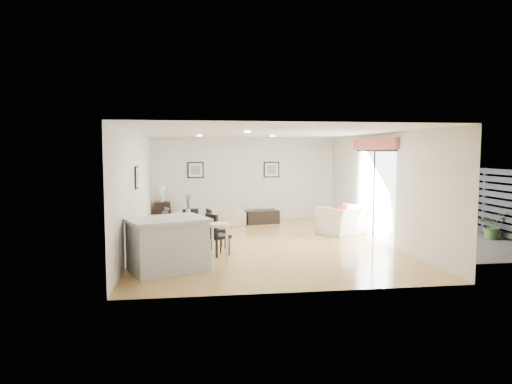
{
  "coord_description": "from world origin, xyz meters",
  "views": [
    {
      "loc": [
        -1.7,
        -10.94,
        2.23
      ],
      "look_at": [
        -0.12,
        0.4,
        1.23
      ],
      "focal_mm": 32.0,
      "sensor_mm": 36.0,
      "label": 1
    }
  ],
  "objects": [
    {
      "name": "framed_print_back_right",
      "position": [
        0.9,
        3.97,
        1.65
      ],
      "size": [
        0.52,
        0.04,
        0.52
      ],
      "color": "black",
      "rests_on": "wall_back"
    },
    {
      "name": "ground",
      "position": [
        0.0,
        0.0,
        0.0
      ],
      "size": [
        8.0,
        8.0,
        0.0
      ],
      "primitive_type": "plane",
      "color": "tan",
      "rests_on": "ground"
    },
    {
      "name": "bar_stool",
      "position": [
        -1.2,
        -2.34,
        0.75
      ],
      "size": [
        0.4,
        0.4,
        0.88
      ],
      "color": "white",
      "rests_on": "ground"
    },
    {
      "name": "dining_chair_head",
      "position": [
        -1.82,
        -1.81,
        0.54
      ],
      "size": [
        0.5,
        0.5,
        0.97
      ],
      "rotation": [
        0.0,
        0.0,
        0.17
      ],
      "color": "black",
      "rests_on": "ground"
    },
    {
      "name": "wall_front",
      "position": [
        0.0,
        -4.0,
        1.35
      ],
      "size": [
        6.0,
        0.04,
        2.7
      ],
      "primitive_type": "cube",
      "color": "silver",
      "rests_on": "ground"
    },
    {
      "name": "kitchen_island",
      "position": [
        -2.19,
        -2.34,
        0.5
      ],
      "size": [
        1.73,
        1.55,
        1.0
      ],
      "rotation": [
        0.0,
        0.0,
        0.39
      ],
      "color": "#BBBBBD",
      "rests_on": "ground"
    },
    {
      "name": "courtyard",
      "position": [
        6.16,
        0.87,
        0.92
      ],
      "size": [
        6.0,
        6.0,
        2.0
      ],
      "color": "gray",
      "rests_on": "ground"
    },
    {
      "name": "dining_chair_efar",
      "position": [
        -1.24,
        -0.41,
        0.51
      ],
      "size": [
        0.48,
        0.48,
        0.92
      ],
      "rotation": [
        0.0,
        0.0,
        1.75
      ],
      "color": "black",
      "rests_on": "ground"
    },
    {
      "name": "sliding_door",
      "position": [
        2.96,
        0.3,
        1.66
      ],
      "size": [
        0.12,
        2.7,
        2.57
      ],
      "color": "white",
      "rests_on": "wall_right"
    },
    {
      "name": "dining_chair_foot",
      "position": [
        -1.79,
        0.21,
        0.48
      ],
      "size": [
        0.48,
        0.48,
        0.86
      ],
      "rotation": [
        0.0,
        0.0,
        3.43
      ],
      "color": "black",
      "rests_on": "ground"
    },
    {
      "name": "coffee_table",
      "position": [
        0.42,
        3.1,
        0.21
      ],
      "size": [
        1.12,
        0.78,
        0.42
      ],
      "primitive_type": "cube",
      "rotation": [
        0.0,
        0.0,
        0.16
      ],
      "color": "black",
      "rests_on": "ground"
    },
    {
      "name": "cushion",
      "position": [
        2.23,
        0.72,
        0.61
      ],
      "size": [
        0.35,
        0.26,
        0.34
      ],
      "primitive_type": "cube",
      "rotation": [
        0.0,
        0.0,
        3.63
      ],
      "color": "maroon",
      "rests_on": "armchair"
    },
    {
      "name": "framed_print_left_wall",
      "position": [
        -2.97,
        -0.2,
        1.65
      ],
      "size": [
        0.04,
        0.52,
        0.52
      ],
      "rotation": [
        0.0,
        0.0,
        1.57
      ],
      "color": "black",
      "rests_on": "wall_left"
    },
    {
      "name": "wall_right",
      "position": [
        3.0,
        0.0,
        1.35
      ],
      "size": [
        0.04,
        8.0,
        2.7
      ],
      "primitive_type": "cube",
      "color": "silver",
      "rests_on": "ground"
    },
    {
      "name": "dining_chair_enear",
      "position": [
        -1.23,
        -1.25,
        0.51
      ],
      "size": [
        0.57,
        0.57,
        0.92
      ],
      "rotation": [
        0.0,
        0.0,
        2.11
      ],
      "color": "black",
      "rests_on": "ground"
    },
    {
      "name": "vase",
      "position": [
        -1.81,
        -0.8,
        0.93
      ],
      "size": [
        0.79,
        1.21,
        0.61
      ],
      "color": "white",
      "rests_on": "dining_table"
    },
    {
      "name": "ceiling",
      "position": [
        0.0,
        0.0,
        2.7
      ],
      "size": [
        6.0,
        8.0,
        0.02
      ],
      "primitive_type": "cube",
      "color": "white",
      "rests_on": "wall_back"
    },
    {
      "name": "courtyard_plant_b",
      "position": [
        5.49,
        0.85,
        0.34
      ],
      "size": [
        0.49,
        0.49,
        0.67
      ],
      "primitive_type": "imported",
      "rotation": [
        0.0,
        0.0,
        -0.41
      ],
      "color": "#3E5D28",
      "rests_on": "ground"
    },
    {
      "name": "dining_chair_wfar",
      "position": [
        -2.38,
        -0.37,
        0.53
      ],
      "size": [
        0.52,
        0.52,
        0.94
      ],
      "rotation": [
        0.0,
        0.0,
        -1.29
      ],
      "color": "black",
      "rests_on": "ground"
    },
    {
      "name": "table_lamp",
      "position": [
        -2.66,
        3.66,
        0.99
      ],
      "size": [
        0.26,
        0.26,
        0.49
      ],
      "color": "white",
      "rests_on": "side_table"
    },
    {
      "name": "wall_left",
      "position": [
        -3.0,
        0.0,
        1.35
      ],
      "size": [
        0.04,
        8.0,
        2.7
      ],
      "primitive_type": "cube",
      "color": "silver",
      "rests_on": "ground"
    },
    {
      "name": "sofa",
      "position": [
        -1.21,
        2.83,
        0.31
      ],
      "size": [
        2.19,
        0.95,
        0.63
      ],
      "primitive_type": "imported",
      "rotation": [
        0.0,
        0.0,
        3.19
      ],
      "color": "#A39584",
      "rests_on": "ground"
    },
    {
      "name": "side_table",
      "position": [
        -2.66,
        3.66,
        0.34
      ],
      "size": [
        0.52,
        0.52,
        0.67
      ],
      "primitive_type": "cube",
      "rotation": [
        0.0,
        0.0,
        0.04
      ],
      "color": "black",
      "rests_on": "ground"
    },
    {
      "name": "framed_print_back_left",
      "position": [
        -1.6,
        3.97,
        1.65
      ],
      "size": [
        0.52,
        0.04,
        0.52
      ],
      "color": "black",
      "rests_on": "wall_back"
    },
    {
      "name": "dining_table",
      "position": [
        -1.81,
        -0.8,
        0.61
      ],
      "size": [
        1.34,
        1.81,
        0.68
      ],
      "rotation": [
        0.0,
        0.0,
        0.36
      ],
      "color": "black",
      "rests_on": "ground"
    },
    {
      "name": "dining_chair_wnear",
      "position": [
        -2.38,
        -1.19,
        0.54
      ],
      "size": [
        0.54,
        0.54,
        0.96
      ],
      "rotation": [
        0.0,
        0.0,
        -1.25
      ],
      "color": "black",
      "rests_on": "ground"
    },
    {
      "name": "armchair",
      "position": [
        2.34,
        0.83,
        0.39
      ],
      "size": [
        1.54,
        1.48,
        0.77
      ],
      "primitive_type": "imported",
      "rotation": [
        0.0,
        0.0,
        3.64
      ],
      "color": "white",
      "rests_on": "ground"
    },
    {
      "name": "wall_back",
      "position": [
        0.0,
        4.0,
        1.35
      ],
      "size": [
        6.0,
        0.04,
        2.7
      ],
      "primitive_type": "cube",
      "color": "silver",
      "rests_on": "ground"
    },
    {
      "name": "courtyard_plant_a",
      "position": [
        5.9,
        -0.33,
        0.35
      ],
      "size": [
        0.72,
        0.66,
        0.71
      ],
      "primitive_type": "imported",
      "rotation": [
        0.0,
        0.0,
        0.18
      ],
      "color": "#3E5D28",
      "rests_on": "ground"
    }
  ]
}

